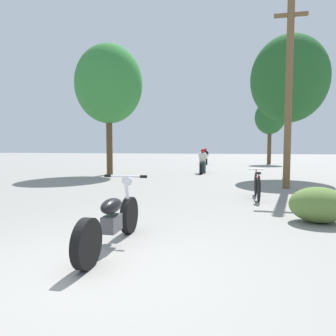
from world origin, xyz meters
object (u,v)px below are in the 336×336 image
object	(u,v)px
roadside_tree_left	(109,84)
roadside_tree_right_near	(289,79)
utility_pole	(289,92)
motorcycle_rider_lead	(203,164)
bicycle_parked	(257,186)
motorcycle_foreground	(113,219)
roadside_tree_right_far	(270,118)
motorcycle_rider_far	(205,159)

from	to	relation	value
roadside_tree_left	roadside_tree_right_near	bearing A→B (deg)	1.82
utility_pole	motorcycle_rider_lead	distance (m)	7.17
utility_pole	motorcycle_rider_lead	size ratio (longest dim) A/B	3.23
roadside_tree_right_near	bicycle_parked	xyz separation A→B (m)	(-1.88, -6.37, -4.27)
roadside_tree_left	motorcycle_foreground	bearing A→B (deg)	-66.87
roadside_tree_right_far	motorcycle_rider_lead	world-z (taller)	roadside_tree_right_far
roadside_tree_left	utility_pole	bearing A→B (deg)	-24.19
roadside_tree_left	motorcycle_rider_lead	world-z (taller)	roadside_tree_left
motorcycle_rider_lead	bicycle_parked	bearing A→B (deg)	-73.92
motorcycle_foreground	motorcycle_rider_far	distance (m)	20.49
bicycle_parked	motorcycle_rider_far	bearing A→B (deg)	100.09
roadside_tree_right_near	roadside_tree_right_far	world-z (taller)	roadside_tree_right_near
roadside_tree_left	bicycle_parked	size ratio (longest dim) A/B	3.91
motorcycle_foreground	motorcycle_rider_lead	world-z (taller)	motorcycle_rider_lead
roadside_tree_right_far	motorcycle_foreground	distance (m)	23.31
roadside_tree_right_near	roadside_tree_right_far	size ratio (longest dim) A/B	1.24
motorcycle_rider_lead	utility_pole	bearing A→B (deg)	-58.00
utility_pole	motorcycle_rider_lead	xyz separation A→B (m)	(-3.49, 5.58, -2.86)
utility_pole	bicycle_parked	bearing A→B (deg)	-116.66
motorcycle_foreground	motorcycle_rider_far	xyz separation A→B (m)	(-0.36, 20.49, 0.10)
roadside_tree_right_far	bicycle_parked	world-z (taller)	roadside_tree_right_far
roadside_tree_right_near	roadside_tree_right_far	distance (m)	11.46
roadside_tree_right_far	motorcycle_foreground	size ratio (longest dim) A/B	2.48
motorcycle_rider_lead	motorcycle_foreground	bearing A→B (deg)	-90.66
utility_pole	roadside_tree_right_far	size ratio (longest dim) A/B	1.22
bicycle_parked	roadside_tree_left	bearing A→B (deg)	139.26
motorcycle_rider_lead	motorcycle_rider_far	bearing A→B (deg)	93.74
utility_pole	motorcycle_rider_far	bearing A→B (deg)	106.63
utility_pole	motorcycle_rider_lead	world-z (taller)	utility_pole
bicycle_parked	utility_pole	bearing A→B (deg)	63.34
roadside_tree_left	bicycle_parked	world-z (taller)	roadside_tree_left
roadside_tree_left	motorcycle_rider_far	distance (m)	11.38
utility_pole	roadside_tree_right_far	world-z (taller)	utility_pole
motorcycle_foreground	bicycle_parked	bearing A→B (deg)	62.76
motorcycle_rider_lead	motorcycle_rider_far	size ratio (longest dim) A/B	1.02
utility_pole	roadside_tree_left	xyz separation A→B (m)	(-8.25, 3.71, 1.35)
roadside_tree_left	motorcycle_foreground	world-z (taller)	roadside_tree_left
roadside_tree_right_near	roadside_tree_left	distance (m)	8.95
roadside_tree_right_far	motorcycle_foreground	world-z (taller)	roadside_tree_right_far
roadside_tree_right_far	bicycle_parked	xyz separation A→B (m)	(-2.42, -17.79, -3.54)
roadside_tree_right_near	roadside_tree_left	size ratio (longest dim) A/B	0.99
roadside_tree_right_near	motorcycle_foreground	world-z (taller)	roadside_tree_right_near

